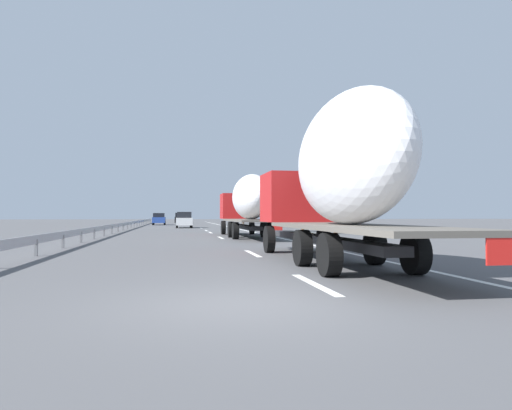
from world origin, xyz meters
TOP-DOWN VIEW (x-y plane):
  - ground_plane at (40.00, 0.00)m, footprint 260.00×260.00m
  - lane_stripe_0 at (2.00, -1.80)m, footprint 3.20×0.20m
  - lane_stripe_1 at (10.12, -1.80)m, footprint 3.20×0.20m
  - lane_stripe_2 at (23.00, -1.80)m, footprint 3.20×0.20m
  - lane_stripe_3 at (32.25, -1.80)m, footprint 3.20×0.20m
  - lane_stripe_4 at (37.71, -1.80)m, footprint 3.20×0.20m
  - lane_stripe_5 at (46.89, -1.80)m, footprint 3.20×0.20m
  - edge_line_right at (45.00, -5.50)m, footprint 110.00×0.20m
  - truck_lead at (23.28, -3.60)m, footprint 13.79×2.55m
  - truck_trailing at (5.71, -3.60)m, footprint 13.57×2.55m
  - car_black_suv at (86.13, 0.29)m, footprint 4.42×1.92m
  - car_white_van at (47.81, 0.11)m, footprint 4.28×1.85m
  - car_blue_sedan at (65.15, 3.53)m, footprint 4.49×1.90m
  - road_sign at (49.31, -6.70)m, footprint 0.10×0.90m
  - tree_0 at (54.58, -11.15)m, footprint 3.94×3.94m
  - tree_1 at (73.69, -10.51)m, footprint 2.70×2.70m
  - tree_2 at (33.54, -10.17)m, footprint 2.44×2.44m
  - tree_3 at (47.13, -13.02)m, footprint 3.03×3.03m
  - tree_4 at (28.60, -11.54)m, footprint 3.04×3.04m
  - guardrail_median at (43.00, 6.00)m, footprint 94.00×0.10m

SIDE VIEW (x-z plane):
  - ground_plane at x=40.00m, z-range 0.00..0.00m
  - lane_stripe_0 at x=2.00m, z-range 0.00..0.01m
  - lane_stripe_1 at x=10.12m, z-range 0.00..0.01m
  - lane_stripe_2 at x=23.00m, z-range 0.00..0.01m
  - lane_stripe_3 at x=32.25m, z-range 0.00..0.01m
  - lane_stripe_4 at x=37.71m, z-range 0.00..0.01m
  - lane_stripe_5 at x=46.89m, z-range 0.00..0.01m
  - edge_line_right at x=45.00m, z-range 0.00..0.01m
  - guardrail_median at x=43.00m, z-range 0.20..0.96m
  - car_blue_sedan at x=65.15m, z-range 0.02..1.80m
  - car_white_van at x=47.81m, z-range 0.01..1.85m
  - car_black_suv at x=86.13m, z-range 0.00..1.94m
  - road_sign at x=49.31m, z-range 0.62..3.86m
  - truck_lead at x=23.28m, z-range 0.31..4.35m
  - truck_trailing at x=5.71m, z-range 0.26..5.09m
  - tree_3 at x=47.13m, z-range 0.67..5.91m
  - tree_4 at x=28.60m, z-range 0.87..7.22m
  - tree_0 at x=54.58m, z-range 0.86..7.52m
  - tree_1 at x=73.69m, z-range 0.75..8.07m
  - tree_2 at x=33.54m, z-range 0.91..7.99m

